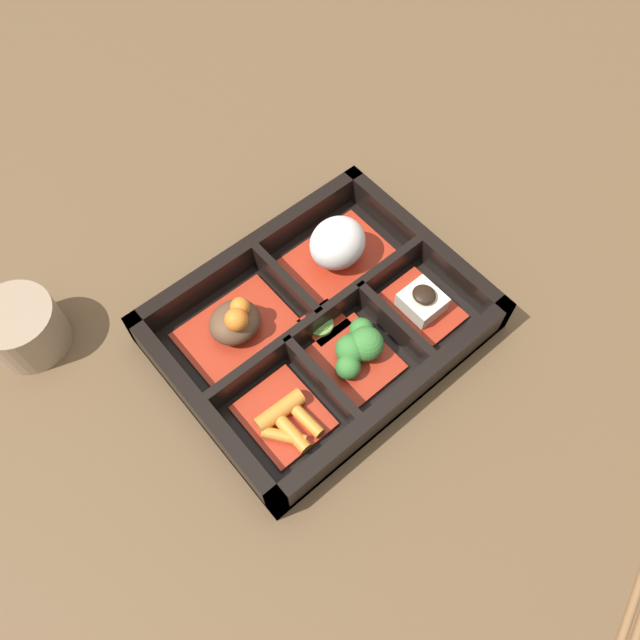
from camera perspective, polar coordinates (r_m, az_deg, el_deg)
The scene contains 10 objects.
ground_plane at distance 0.59m, azimuth 0.00°, elevation -1.18°, with size 3.00×3.00×0.00m, color brown.
bento_base at distance 0.59m, azimuth 0.00°, elevation -0.96°, with size 0.28×0.22×0.01m.
bento_rim at distance 0.57m, azimuth 0.15°, elevation -0.34°, with size 0.28×0.22×0.04m.
bowl_stew at distance 0.57m, azimuth -7.69°, elevation -0.37°, with size 0.10×0.07×0.05m.
bowl_rice at distance 0.60m, azimuth 1.60°, elevation 6.71°, with size 0.10×0.07×0.06m.
bowl_carrots at distance 0.54m, azimuth -3.18°, elevation -8.99°, with size 0.06×0.07×0.02m.
bowl_greens at distance 0.56m, azimuth 3.56°, elevation -2.66°, with size 0.07×0.07×0.04m.
bowl_tofu at distance 0.59m, azimuth 9.26°, elevation 1.44°, with size 0.06×0.07×0.03m.
bowl_pickles at distance 0.58m, azimuth 0.25°, elevation -0.27°, with size 0.04×0.04×0.01m.
tea_cup at distance 0.62m, azimuth -25.57°, elevation -0.58°, with size 0.07×0.07×0.05m.
Camera 1 is at (-0.18, -0.21, 0.52)m, focal length 35.00 mm.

